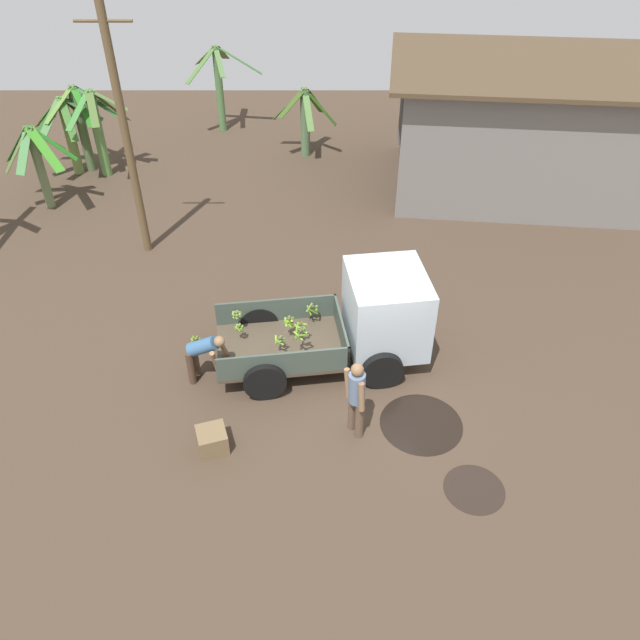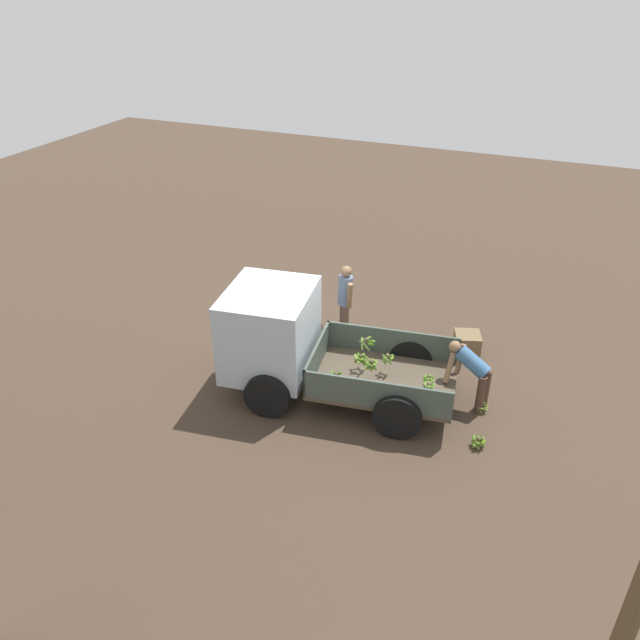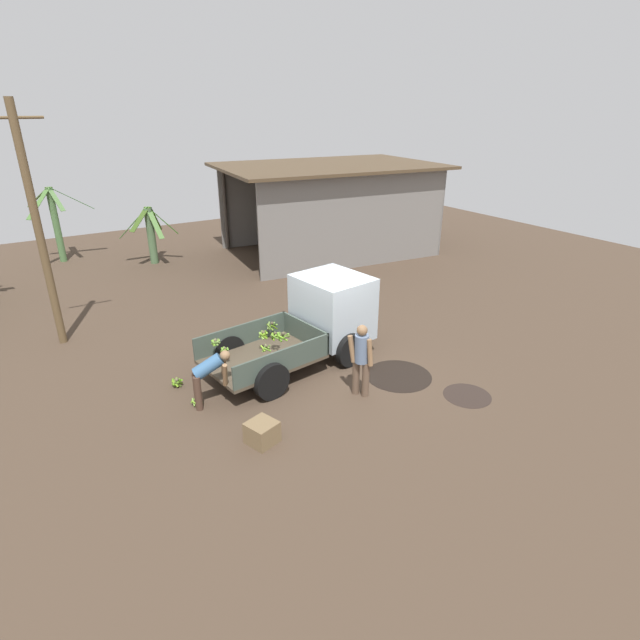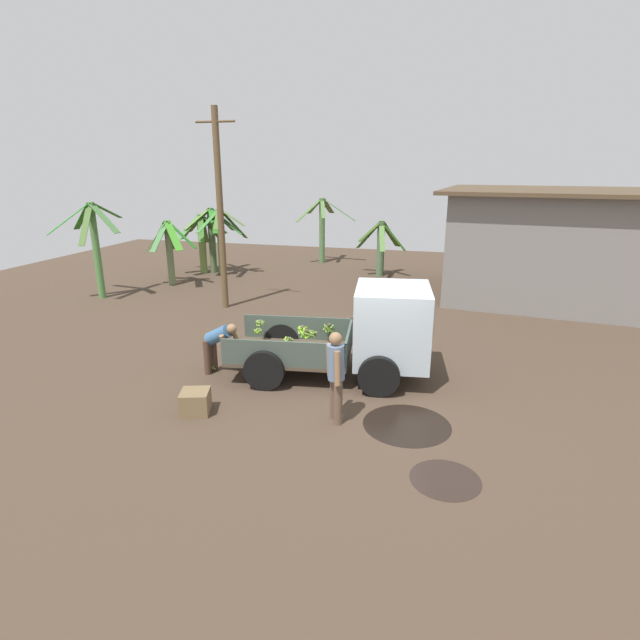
{
  "view_description": "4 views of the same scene",
  "coord_description": "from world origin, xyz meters",
  "px_view_note": "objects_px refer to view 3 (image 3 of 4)",
  "views": [
    {
      "loc": [
        -0.95,
        -9.62,
        9.0
      ],
      "look_at": [
        -0.95,
        0.38,
        1.1
      ],
      "focal_mm": 35.0,
      "sensor_mm": 36.0,
      "label": 1
    },
    {
      "loc": [
        -4.27,
        9.49,
        7.3
      ],
      "look_at": [
        -0.18,
        -0.49,
        1.02
      ],
      "focal_mm": 35.0,
      "sensor_mm": 36.0,
      "label": 2
    },
    {
      "loc": [
        -6.18,
        -9.38,
        6.01
      ],
      "look_at": [
        -0.14,
        0.3,
        1.08
      ],
      "focal_mm": 28.0,
      "sensor_mm": 36.0,
      "label": 3
    },
    {
      "loc": [
        1.62,
        -9.65,
        4.5
      ],
      "look_at": [
        -1.06,
        0.1,
        1.36
      ],
      "focal_mm": 28.0,
      "sensor_mm": 36.0,
      "label": 4
    }
  ],
  "objects_px": {
    "cargo_truck": "(322,316)",
    "banana_bunch_on_ground_0": "(197,401)",
    "utility_pole": "(38,229)",
    "banana_bunch_on_ground_1": "(177,382)",
    "person_foreground_visitor": "(361,357)",
    "person_worker_loading": "(208,374)",
    "wooden_crate_0": "(262,432)"
  },
  "relations": [
    {
      "from": "cargo_truck",
      "to": "banana_bunch_on_ground_0",
      "type": "xyz_separation_m",
      "value": [
        -3.61,
        -0.64,
        -0.97
      ]
    },
    {
      "from": "utility_pole",
      "to": "banana_bunch_on_ground_1",
      "type": "xyz_separation_m",
      "value": [
        1.94,
        -4.02,
        -3.04
      ]
    },
    {
      "from": "cargo_truck",
      "to": "person_foreground_visitor",
      "type": "xyz_separation_m",
      "value": [
        -0.33,
        -2.16,
        -0.13
      ]
    },
    {
      "from": "person_worker_loading",
      "to": "utility_pole",
      "type": "bearing_deg",
      "value": 127.41
    },
    {
      "from": "utility_pole",
      "to": "person_worker_loading",
      "type": "height_order",
      "value": "utility_pole"
    },
    {
      "from": "person_foreground_visitor",
      "to": "person_worker_loading",
      "type": "relative_size",
      "value": 1.38
    },
    {
      "from": "banana_bunch_on_ground_0",
      "to": "person_foreground_visitor",
      "type": "bearing_deg",
      "value": -24.95
    },
    {
      "from": "cargo_truck",
      "to": "person_foreground_visitor",
      "type": "bearing_deg",
      "value": -106.57
    },
    {
      "from": "person_worker_loading",
      "to": "wooden_crate_0",
      "type": "bearing_deg",
      "value": -65.16
    },
    {
      "from": "banana_bunch_on_ground_0",
      "to": "banana_bunch_on_ground_1",
      "type": "distance_m",
      "value": 1.01
    },
    {
      "from": "wooden_crate_0",
      "to": "banana_bunch_on_ground_0",
      "type": "bearing_deg",
      "value": 108.64
    },
    {
      "from": "banana_bunch_on_ground_1",
      "to": "cargo_truck",
      "type": "bearing_deg",
      "value": -5.55
    },
    {
      "from": "utility_pole",
      "to": "person_worker_loading",
      "type": "relative_size",
      "value": 4.97
    },
    {
      "from": "person_foreground_visitor",
      "to": "person_worker_loading",
      "type": "xyz_separation_m",
      "value": [
        -3.0,
        1.4,
        -0.19
      ]
    },
    {
      "from": "cargo_truck",
      "to": "wooden_crate_0",
      "type": "distance_m",
      "value": 4.01
    },
    {
      "from": "utility_pole",
      "to": "wooden_crate_0",
      "type": "xyz_separation_m",
      "value": [
        2.71,
        -6.94,
        -2.94
      ]
    },
    {
      "from": "person_worker_loading",
      "to": "banana_bunch_on_ground_0",
      "type": "bearing_deg",
      "value": 167.9
    },
    {
      "from": "person_worker_loading",
      "to": "wooden_crate_0",
      "type": "xyz_separation_m",
      "value": [
        0.37,
        -1.79,
        -0.54
      ]
    },
    {
      "from": "utility_pole",
      "to": "person_foreground_visitor",
      "type": "relative_size",
      "value": 3.61
    },
    {
      "from": "banana_bunch_on_ground_1",
      "to": "wooden_crate_0",
      "type": "xyz_separation_m",
      "value": [
        0.77,
        -2.92,
        0.1
      ]
    },
    {
      "from": "cargo_truck",
      "to": "person_foreground_visitor",
      "type": "height_order",
      "value": "cargo_truck"
    },
    {
      "from": "person_worker_loading",
      "to": "banana_bunch_on_ground_1",
      "type": "height_order",
      "value": "person_worker_loading"
    },
    {
      "from": "cargo_truck",
      "to": "wooden_crate_0",
      "type": "bearing_deg",
      "value": -146.99
    },
    {
      "from": "utility_pole",
      "to": "banana_bunch_on_ground_1",
      "type": "relative_size",
      "value": 22.83
    },
    {
      "from": "person_worker_loading",
      "to": "banana_bunch_on_ground_0",
      "type": "height_order",
      "value": "person_worker_loading"
    },
    {
      "from": "person_foreground_visitor",
      "to": "banana_bunch_on_ground_0",
      "type": "xyz_separation_m",
      "value": [
        -3.28,
        1.52,
        -0.84
      ]
    },
    {
      "from": "banana_bunch_on_ground_0",
      "to": "banana_bunch_on_ground_1",
      "type": "height_order",
      "value": "banana_bunch_on_ground_1"
    },
    {
      "from": "cargo_truck",
      "to": "person_worker_loading",
      "type": "relative_size",
      "value": 3.61
    },
    {
      "from": "person_worker_loading",
      "to": "wooden_crate_0",
      "type": "relative_size",
      "value": 2.37
    },
    {
      "from": "utility_pole",
      "to": "banana_bunch_on_ground_0",
      "type": "height_order",
      "value": "utility_pole"
    },
    {
      "from": "person_worker_loading",
      "to": "cargo_truck",
      "type": "bearing_deg",
      "value": 26.01
    },
    {
      "from": "person_foreground_visitor",
      "to": "banana_bunch_on_ground_1",
      "type": "bearing_deg",
      "value": -67.0
    }
  ]
}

